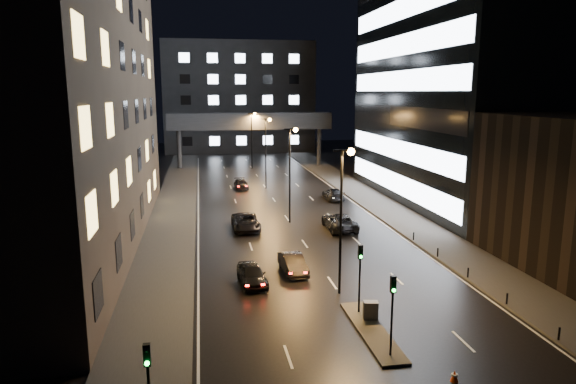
% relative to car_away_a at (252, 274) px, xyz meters
% --- Properties ---
extents(ground, '(160.00, 160.00, 0.00)m').
position_rel_car_away_a_xyz_m(ground, '(5.82, 29.23, -0.75)').
color(ground, black).
rests_on(ground, ground).
extents(sidewalk_left, '(5.00, 110.00, 0.15)m').
position_rel_car_away_a_xyz_m(sidewalk_left, '(-6.68, 24.23, -0.68)').
color(sidewalk_left, '#383533').
rests_on(sidewalk_left, ground).
extents(sidewalk_right, '(5.00, 110.00, 0.15)m').
position_rel_car_away_a_xyz_m(sidewalk_right, '(18.32, 24.23, -0.68)').
color(sidewalk_right, '#383533').
rests_on(sidewalk_right, ground).
extents(building_left, '(15.00, 48.00, 40.00)m').
position_rel_car_away_a_xyz_m(building_left, '(-16.68, 13.23, 19.25)').
color(building_left, '#2D2319').
rests_on(building_left, ground).
extents(building_right_glass, '(20.00, 36.00, 45.00)m').
position_rel_car_away_a_xyz_m(building_right_glass, '(30.82, 25.23, 21.75)').
color(building_right_glass, black).
rests_on(building_right_glass, ground).
extents(building_far, '(34.00, 14.00, 25.00)m').
position_rel_car_away_a_xyz_m(building_far, '(5.82, 87.23, 11.75)').
color(building_far, '#333335').
rests_on(building_far, ground).
extents(skybridge, '(30.00, 3.00, 10.00)m').
position_rel_car_away_a_xyz_m(skybridge, '(5.82, 59.23, 7.59)').
color(skybridge, '#333335').
rests_on(skybridge, ground).
extents(median_island, '(1.60, 8.00, 0.15)m').
position_rel_car_away_a_xyz_m(median_island, '(6.12, -8.77, -0.68)').
color(median_island, '#383533').
rests_on(median_island, ground).
extents(traffic_signal_near, '(0.28, 0.34, 4.40)m').
position_rel_car_away_a_xyz_m(traffic_signal_near, '(6.12, -6.28, 2.34)').
color(traffic_signal_near, black).
rests_on(traffic_signal_near, median_island).
extents(traffic_signal_far, '(0.28, 0.34, 4.40)m').
position_rel_car_away_a_xyz_m(traffic_signal_far, '(6.12, -11.78, 2.34)').
color(traffic_signal_far, black).
rests_on(traffic_signal_far, median_island).
extents(traffic_signal_corner, '(0.28, 0.34, 4.40)m').
position_rel_car_away_a_xyz_m(traffic_signal_corner, '(-5.68, -16.78, 2.19)').
color(traffic_signal_corner, black).
rests_on(traffic_signal_corner, ground).
extents(bollard_row, '(0.12, 25.12, 0.90)m').
position_rel_car_away_a_xyz_m(bollard_row, '(16.02, -4.27, -0.30)').
color(bollard_row, black).
rests_on(bollard_row, ground).
extents(streetlight_near, '(1.45, 0.50, 10.15)m').
position_rel_car_away_a_xyz_m(streetlight_near, '(5.98, -2.77, 5.75)').
color(streetlight_near, black).
rests_on(streetlight_near, ground).
extents(streetlight_mid_a, '(1.45, 0.50, 10.15)m').
position_rel_car_away_a_xyz_m(streetlight_mid_a, '(5.98, 17.23, 5.75)').
color(streetlight_mid_a, black).
rests_on(streetlight_mid_a, ground).
extents(streetlight_mid_b, '(1.45, 0.50, 10.15)m').
position_rel_car_away_a_xyz_m(streetlight_mid_b, '(5.98, 37.23, 5.75)').
color(streetlight_mid_b, black).
rests_on(streetlight_mid_b, ground).
extents(streetlight_far, '(1.45, 0.50, 10.15)m').
position_rel_car_away_a_xyz_m(streetlight_far, '(5.98, 57.23, 5.75)').
color(streetlight_far, black).
rests_on(streetlight_far, ground).
extents(car_away_a, '(2.22, 4.58, 1.51)m').
position_rel_car_away_a_xyz_m(car_away_a, '(0.00, 0.00, 0.00)').
color(car_away_a, black).
rests_on(car_away_a, ground).
extents(car_away_b, '(1.85, 4.50, 1.45)m').
position_rel_car_away_a_xyz_m(car_away_b, '(3.38, 1.86, -0.03)').
color(car_away_b, black).
rests_on(car_away_b, ground).
extents(car_away_c, '(2.72, 5.73, 1.58)m').
position_rel_car_away_a_xyz_m(car_away_c, '(0.91, 15.18, 0.04)').
color(car_away_c, black).
rests_on(car_away_c, ground).
extents(car_away_d, '(1.99, 4.55, 1.30)m').
position_rel_car_away_a_xyz_m(car_away_d, '(2.27, 37.74, -0.10)').
color(car_away_d, black).
rests_on(car_away_d, ground).
extents(car_toward_a, '(2.79, 5.97, 1.65)m').
position_rel_car_away_a_xyz_m(car_toward_a, '(10.32, 13.59, 0.07)').
color(car_toward_a, black).
rests_on(car_toward_a, ground).
extents(car_toward_b, '(2.13, 5.12, 1.48)m').
position_rel_car_away_a_xyz_m(car_toward_b, '(13.44, 27.90, -0.01)').
color(car_toward_b, black).
rests_on(car_toward_b, ground).
extents(utility_cabinet, '(0.98, 0.71, 1.10)m').
position_rel_car_away_a_xyz_m(utility_cabinet, '(6.52, -7.35, -0.05)').
color(utility_cabinet, '#4A494C').
rests_on(utility_cabinet, median_island).
extents(cone_a, '(0.52, 0.52, 0.57)m').
position_rel_car_away_a_xyz_m(cone_a, '(8.37, -14.44, -0.47)').
color(cone_a, '#FF470D').
rests_on(cone_a, ground).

